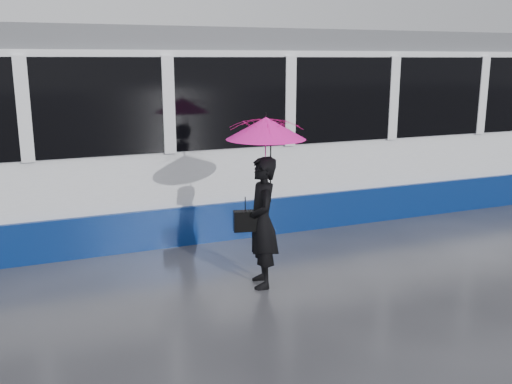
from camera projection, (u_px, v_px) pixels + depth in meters
name	position (u px, v px, depth m)	size (l,w,h in m)	color
ground	(247.00, 267.00, 8.08)	(90.00, 90.00, 0.00)	#2A2A2F
rails	(196.00, 221.00, 10.33)	(34.00, 1.51, 0.02)	#3F3D38
tram	(181.00, 132.00, 9.87)	(26.00, 2.56, 3.35)	white
woman	(262.00, 223.00, 7.24)	(0.62, 0.40, 1.69)	black
umbrella	(266.00, 144.00, 7.03)	(1.18, 1.18, 1.14)	#FB1591
handbag	(245.00, 221.00, 7.17)	(0.32, 0.19, 0.44)	black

